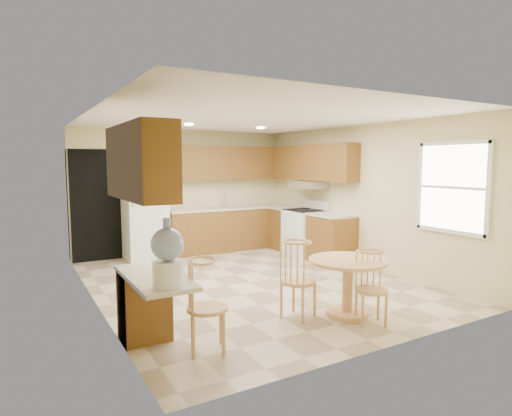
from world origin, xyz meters
TOP-DOWN VIEW (x-y plane):
  - floor at (0.00, 0.00)m, footprint 5.50×5.50m
  - ceiling at (0.00, 0.00)m, footprint 4.50×5.50m
  - wall_back at (0.00, 2.75)m, footprint 4.50×0.02m
  - wall_front at (0.00, -2.75)m, footprint 4.50×0.02m
  - wall_left at (-2.25, 0.00)m, footprint 0.02×5.50m
  - wall_right at (2.25, 0.00)m, footprint 0.02×5.50m
  - doorway at (-1.75, 2.73)m, footprint 0.90×0.02m
  - base_cab_back at (0.88, 2.45)m, footprint 2.75×0.60m
  - counter_back at (0.88, 2.45)m, footprint 2.75×0.63m
  - base_cab_right_a at (1.95, 1.85)m, footprint 0.60×0.59m
  - counter_right_a at (1.95, 1.85)m, footprint 0.63×0.59m
  - base_cab_right_b at (1.95, 0.40)m, footprint 0.60×0.80m
  - counter_right_b at (1.95, 0.40)m, footprint 0.63×0.80m
  - upper_cab_back at (0.88, 2.58)m, footprint 2.75×0.33m
  - upper_cab_right at (2.08, 1.21)m, footprint 0.33×2.42m
  - upper_cab_left at (-2.08, -1.60)m, footprint 0.33×1.40m
  - sink at (0.85, 2.45)m, footprint 0.78×0.44m
  - range_hood at (2.00, 1.18)m, footprint 0.50×0.76m
  - desk_pedestal at (-2.00, -1.32)m, footprint 0.48×0.42m
  - desk_top at (-2.00, -1.70)m, footprint 0.50×1.20m
  - window at (2.23, -1.85)m, footprint 0.06×1.12m
  - can_light_a at (-0.50, 1.20)m, footprint 0.14×0.14m
  - can_light_b at (0.90, 1.20)m, footprint 0.14×0.14m
  - refrigerator at (-0.95, 2.40)m, footprint 0.75×0.73m
  - stove at (1.92, 1.18)m, footprint 0.65×0.76m
  - dining_table at (0.31, -1.86)m, footprint 0.94×0.94m
  - chair_table_a at (-0.24, -1.70)m, footprint 0.41×0.53m
  - chair_table_b at (0.36, -2.28)m, footprint 0.37×0.42m
  - chair_desk at (-1.55, -2.01)m, footprint 0.40×0.52m
  - water_crock at (-2.00, -2.12)m, footprint 0.29×0.29m

SIDE VIEW (x-z plane):
  - floor at x=0.00m, z-range 0.00..0.00m
  - desk_pedestal at x=-2.00m, z-range 0.00..0.72m
  - base_cab_back at x=0.88m, z-range 0.00..0.87m
  - base_cab_right_a at x=1.95m, z-range 0.00..0.87m
  - base_cab_right_b at x=1.95m, z-range 0.00..0.87m
  - dining_table at x=0.31m, z-range 0.11..0.80m
  - stove at x=1.92m, z-range -0.08..1.01m
  - chair_table_b at x=0.36m, z-range 0.09..0.93m
  - chair_desk at x=-1.55m, z-range 0.10..1.01m
  - chair_table_a at x=-0.24m, z-range 0.10..1.03m
  - desk_top at x=-2.00m, z-range 0.73..0.77m
  - refrigerator at x=-0.95m, z-range 0.00..1.70m
  - counter_back at x=0.88m, z-range 0.87..0.91m
  - counter_right_a at x=1.95m, z-range 0.87..0.91m
  - counter_right_b at x=1.95m, z-range 0.87..0.91m
  - sink at x=0.85m, z-range 0.91..0.92m
  - water_crock at x=-2.00m, z-range 0.74..1.34m
  - doorway at x=-1.75m, z-range 0.00..2.10m
  - wall_back at x=0.00m, z-range 0.00..2.50m
  - wall_front at x=0.00m, z-range 0.00..2.50m
  - wall_left at x=-2.25m, z-range 0.00..2.50m
  - wall_right at x=2.25m, z-range 0.00..2.50m
  - range_hood at x=2.00m, z-range 1.35..1.49m
  - window at x=2.23m, z-range 0.85..2.15m
  - upper_cab_back at x=0.88m, z-range 1.50..2.20m
  - upper_cab_right at x=2.08m, z-range 1.50..2.20m
  - upper_cab_left at x=-2.08m, z-range 1.50..2.20m
  - can_light_a at x=-0.50m, z-range 2.48..2.49m
  - can_light_b at x=0.90m, z-range 2.48..2.49m
  - ceiling at x=0.00m, z-range 2.49..2.51m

